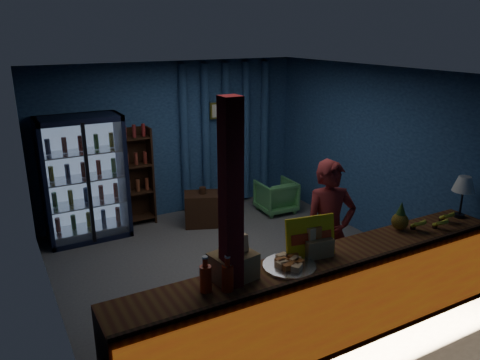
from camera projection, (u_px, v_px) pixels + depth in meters
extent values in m
plane|color=#515154|center=(234.00, 264.00, 6.46)|extent=(4.60, 4.60, 0.00)
plane|color=navy|center=(172.00, 140.00, 7.89)|extent=(4.60, 0.00, 4.60)
plane|color=navy|center=(349.00, 236.00, 4.22)|extent=(4.60, 0.00, 4.60)
plane|color=navy|center=(45.00, 204.00, 4.99)|extent=(0.00, 4.40, 4.40)
plane|color=navy|center=(367.00, 152.00, 7.12)|extent=(0.00, 4.40, 4.40)
plane|color=#472D19|center=(234.00, 71.00, 5.65)|extent=(4.60, 4.60, 0.00)
cube|color=brown|center=(323.00, 300.00, 4.73)|extent=(4.40, 0.55, 0.95)
cube|color=red|center=(342.00, 314.00, 4.49)|extent=(4.35, 0.02, 0.81)
cube|color=#371C11|center=(344.00, 268.00, 4.35)|extent=(4.40, 0.04, 0.04)
cube|color=maroon|center=(231.00, 249.00, 3.99)|extent=(0.16, 0.16, 2.60)
cube|color=black|center=(81.00, 174.00, 7.21)|extent=(1.20, 0.06, 1.90)
cube|color=black|center=(44.00, 185.00, 6.72)|extent=(0.06, 0.60, 1.90)
cube|color=black|center=(122.00, 174.00, 7.25)|extent=(0.06, 0.60, 1.90)
cube|color=black|center=(78.00, 119.00, 6.71)|extent=(1.20, 0.60, 0.08)
cube|color=black|center=(90.00, 235.00, 7.27)|extent=(1.20, 0.60, 0.08)
cube|color=#99B2D8|center=(81.00, 175.00, 7.17)|extent=(1.08, 0.02, 1.74)
cube|color=white|center=(88.00, 184.00, 6.75)|extent=(1.12, 0.02, 1.78)
cube|color=black|center=(89.00, 185.00, 6.74)|extent=(0.05, 0.05, 1.80)
cube|color=silver|center=(89.00, 227.00, 7.23)|extent=(1.08, 0.48, 0.02)
cylinder|color=maroon|center=(58.00, 225.00, 6.98)|extent=(0.07, 0.07, 0.22)
cylinder|color=#1A691B|center=(73.00, 222.00, 7.08)|extent=(0.07, 0.07, 0.22)
cylinder|color=#A39F19|center=(89.00, 219.00, 7.19)|extent=(0.07, 0.07, 0.22)
cylinder|color=navy|center=(103.00, 216.00, 7.29)|extent=(0.07, 0.07, 0.22)
cylinder|color=maroon|center=(118.00, 214.00, 7.39)|extent=(0.07, 0.07, 0.22)
cube|color=silver|center=(87.00, 203.00, 7.10)|extent=(1.08, 0.48, 0.02)
cylinder|color=#1A691B|center=(55.00, 200.00, 6.86)|extent=(0.07, 0.07, 0.22)
cylinder|color=#A39F19|center=(71.00, 197.00, 6.96)|extent=(0.07, 0.07, 0.22)
cylinder|color=navy|center=(86.00, 195.00, 7.06)|extent=(0.07, 0.07, 0.22)
cylinder|color=maroon|center=(101.00, 192.00, 7.17)|extent=(0.07, 0.07, 0.22)
cylinder|color=maroon|center=(116.00, 190.00, 7.27)|extent=(0.07, 0.07, 0.22)
cube|color=silver|center=(84.00, 178.00, 6.98)|extent=(1.08, 0.48, 0.02)
cylinder|color=#A39F19|center=(51.00, 174.00, 6.73)|extent=(0.07, 0.07, 0.22)
cylinder|color=navy|center=(67.00, 171.00, 6.84)|extent=(0.07, 0.07, 0.22)
cylinder|color=maroon|center=(83.00, 169.00, 6.94)|extent=(0.07, 0.07, 0.22)
cylinder|color=maroon|center=(99.00, 167.00, 7.04)|extent=(0.07, 0.07, 0.22)
cylinder|color=#1A691B|center=(114.00, 165.00, 7.15)|extent=(0.07, 0.07, 0.22)
cube|color=silver|center=(81.00, 152.00, 6.86)|extent=(1.08, 0.48, 0.02)
cylinder|color=navy|center=(48.00, 147.00, 6.61)|extent=(0.07, 0.07, 0.22)
cylinder|color=maroon|center=(64.00, 145.00, 6.71)|extent=(0.07, 0.07, 0.22)
cylinder|color=maroon|center=(80.00, 143.00, 6.82)|extent=(0.07, 0.07, 0.22)
cylinder|color=#1A691B|center=(96.00, 141.00, 6.92)|extent=(0.07, 0.07, 0.22)
cylinder|color=#A39F19|center=(111.00, 140.00, 7.03)|extent=(0.07, 0.07, 0.22)
cube|color=#371C11|center=(135.00, 175.00, 7.67)|extent=(0.50, 0.02, 1.60)
cube|color=#371C11|center=(123.00, 179.00, 7.46)|extent=(0.03, 0.28, 1.60)
cube|color=#371C11|center=(151.00, 175.00, 7.68)|extent=(0.03, 0.28, 1.60)
cube|color=#371C11|center=(140.00, 217.00, 7.78)|extent=(0.46, 0.26, 0.02)
cube|color=#371C11|center=(138.00, 192.00, 7.64)|extent=(0.46, 0.26, 0.02)
cube|color=#371C11|center=(136.00, 165.00, 7.51)|extent=(0.46, 0.26, 0.02)
cube|color=#371C11|center=(134.00, 138.00, 7.37)|extent=(0.46, 0.26, 0.02)
cylinder|color=navy|center=(185.00, 140.00, 7.93)|extent=(0.14, 0.14, 2.50)
cylinder|color=navy|center=(206.00, 137.00, 8.11)|extent=(0.14, 0.14, 2.50)
cylinder|color=navy|center=(226.00, 135.00, 8.30)|extent=(0.14, 0.14, 2.50)
cylinder|color=navy|center=(246.00, 132.00, 8.48)|extent=(0.14, 0.14, 2.50)
cylinder|color=navy|center=(265.00, 130.00, 8.67)|extent=(0.14, 0.14, 2.50)
cube|color=gold|center=(220.00, 110.00, 8.06)|extent=(0.36, 0.03, 0.28)
cube|color=silver|center=(220.00, 111.00, 8.04)|extent=(0.30, 0.01, 0.22)
imported|color=maroon|center=(329.00, 232.00, 5.39)|extent=(0.71, 0.57, 1.71)
imported|color=#4F9E56|center=(276.00, 196.00, 8.22)|extent=(0.64, 0.65, 0.57)
cube|color=#371C11|center=(203.00, 209.00, 7.67)|extent=(0.71, 0.62, 0.54)
cylinder|color=#371C11|center=(203.00, 190.00, 7.57)|extent=(0.11, 0.11, 0.11)
cube|color=yellow|center=(310.00, 237.00, 4.55)|extent=(0.52, 0.19, 0.41)
cube|color=red|center=(312.00, 238.00, 4.54)|extent=(0.43, 0.10, 0.10)
cylinder|color=red|center=(206.00, 279.00, 3.96)|extent=(0.10, 0.10, 0.24)
cylinder|color=red|center=(205.00, 261.00, 3.91)|extent=(0.05, 0.05, 0.09)
cylinder|color=white|center=(205.00, 257.00, 3.90)|extent=(0.05, 0.05, 0.02)
cylinder|color=red|center=(228.00, 278.00, 3.97)|extent=(0.10, 0.10, 0.24)
cylinder|color=red|center=(227.00, 261.00, 3.92)|extent=(0.05, 0.05, 0.09)
cylinder|color=white|center=(227.00, 257.00, 3.91)|extent=(0.05, 0.05, 0.02)
cylinder|color=silver|center=(240.00, 269.00, 4.12)|extent=(0.10, 0.10, 0.24)
cylinder|color=silver|center=(240.00, 253.00, 4.07)|extent=(0.05, 0.05, 0.09)
cylinder|color=white|center=(240.00, 249.00, 4.06)|extent=(0.05, 0.05, 0.02)
cube|color=#9D804C|center=(233.00, 266.00, 4.17)|extent=(0.42, 0.37, 0.24)
cube|color=orange|center=(224.00, 249.00, 4.05)|extent=(0.11, 0.08, 0.16)
cube|color=#C35724|center=(233.00, 246.00, 4.11)|extent=(0.11, 0.08, 0.16)
cube|color=orange|center=(241.00, 243.00, 4.17)|extent=(0.11, 0.08, 0.16)
cube|color=#9D804C|center=(316.00, 246.00, 4.63)|extent=(0.32, 0.28, 0.19)
cube|color=orange|center=(310.00, 233.00, 4.56)|extent=(0.08, 0.06, 0.12)
cube|color=#C35724|center=(316.00, 232.00, 4.58)|extent=(0.08, 0.06, 0.12)
cube|color=orange|center=(323.00, 230.00, 4.60)|extent=(0.08, 0.06, 0.12)
cylinder|color=silver|center=(289.00, 266.00, 4.39)|extent=(0.51, 0.51, 0.03)
cube|color=orange|center=(298.00, 260.00, 4.43)|extent=(0.11, 0.08, 0.06)
cube|color=#C35724|center=(291.00, 257.00, 4.47)|extent=(0.13, 0.13, 0.06)
cube|color=orange|center=(283.00, 258.00, 4.46)|extent=(0.08, 0.11, 0.06)
cube|color=#C35724|center=(279.00, 261.00, 4.41)|extent=(0.13, 0.13, 0.06)
cube|color=orange|center=(281.00, 265.00, 4.33)|extent=(0.11, 0.08, 0.06)
cube|color=#C35724|center=(287.00, 267.00, 4.29)|extent=(0.13, 0.13, 0.06)
cube|color=orange|center=(296.00, 267.00, 4.30)|extent=(0.08, 0.11, 0.06)
cube|color=#C35724|center=(300.00, 263.00, 4.35)|extent=(0.13, 0.13, 0.06)
cylinder|color=black|center=(459.00, 216.00, 5.56)|extent=(0.12, 0.12, 0.04)
cylinder|color=black|center=(461.00, 202.00, 5.51)|extent=(0.02, 0.02, 0.36)
cone|color=white|center=(464.00, 184.00, 5.44)|extent=(0.26, 0.26, 0.18)
sphere|color=olive|center=(400.00, 221.00, 5.18)|extent=(0.19, 0.19, 0.19)
cone|color=#2A501B|center=(401.00, 208.00, 5.14)|extent=(0.10, 0.10, 0.15)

